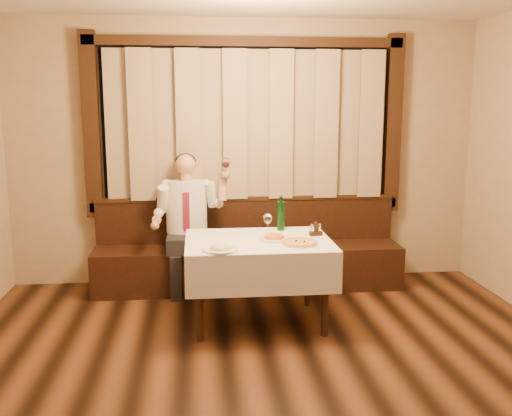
{
  "coord_description": "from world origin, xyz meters",
  "views": [
    {
      "loc": [
        -0.51,
        -3.12,
        1.94
      ],
      "look_at": [
        0.0,
        1.9,
        1.0
      ],
      "focal_mm": 40.0,
      "sensor_mm": 36.0,
      "label": 1
    }
  ],
  "objects": [
    {
      "name": "room",
      "position": [
        -0.0,
        0.97,
        1.5
      ],
      "size": [
        5.01,
        6.01,
        2.81
      ],
      "color": "black",
      "rests_on": "ground"
    },
    {
      "name": "banquette",
      "position": [
        0.0,
        2.72,
        0.31
      ],
      "size": [
        3.2,
        0.61,
        0.94
      ],
      "color": "black",
      "rests_on": "ground"
    },
    {
      "name": "dining_table",
      "position": [
        0.0,
        1.7,
        0.65
      ],
      "size": [
        1.27,
        0.97,
        0.76
      ],
      "color": "black",
      "rests_on": "ground"
    },
    {
      "name": "pizza",
      "position": [
        0.33,
        1.5,
        0.77
      ],
      "size": [
        0.31,
        0.31,
        0.03
      ],
      "rotation": [
        0.0,
        0.0,
        -0.27
      ],
      "color": "white",
      "rests_on": "dining_table"
    },
    {
      "name": "pasta_red",
      "position": [
        0.14,
        1.68,
        0.8
      ],
      "size": [
        0.28,
        0.28,
        0.1
      ],
      "rotation": [
        0.0,
        0.0,
        0.18
      ],
      "color": "white",
      "rests_on": "dining_table"
    },
    {
      "name": "pasta_cream",
      "position": [
        -0.34,
        1.35,
        0.8
      ],
      "size": [
        0.29,
        0.29,
        0.1
      ],
      "rotation": [
        0.0,
        0.0,
        -0.42
      ],
      "color": "white",
      "rests_on": "dining_table"
    },
    {
      "name": "green_bottle",
      "position": [
        0.25,
        2.05,
        0.9
      ],
      "size": [
        0.07,
        0.07,
        0.33
      ],
      "rotation": [
        0.0,
        0.0,
        -0.0
      ],
      "color": "#104E1D",
      "rests_on": "dining_table"
    },
    {
      "name": "table_wine_glass",
      "position": [
        0.1,
        1.81,
        0.91
      ],
      "size": [
        0.08,
        0.08,
        0.21
      ],
      "rotation": [
        0.0,
        0.0,
        -0.27
      ],
      "color": "white",
      "rests_on": "dining_table"
    },
    {
      "name": "cruet_caddy",
      "position": [
        0.53,
        1.8,
        0.8
      ],
      "size": [
        0.12,
        0.08,
        0.12
      ],
      "rotation": [
        0.0,
        0.0,
        0.19
      ],
      "color": "black",
      "rests_on": "dining_table"
    },
    {
      "name": "seated_man",
      "position": [
        -0.63,
        2.63,
        0.83
      ],
      "size": [
        0.79,
        0.59,
        1.43
      ],
      "color": "black",
      "rests_on": "ground"
    }
  ]
}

